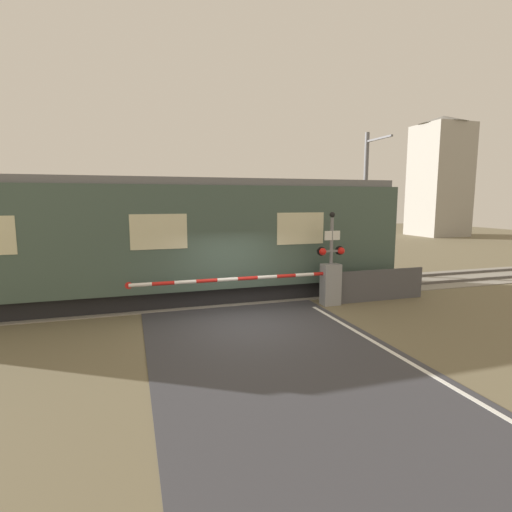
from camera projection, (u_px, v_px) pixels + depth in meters
The scene contains 8 objects.
ground_plane at pixel (247, 324), 11.34m from camera, with size 80.00×80.00×0.00m, color #6B6047.
track_bed at pixel (220, 295), 14.65m from camera, with size 36.00×3.20×0.13m.
train at pixel (156, 239), 13.69m from camera, with size 17.11×3.13×4.20m.
crossing_barrier at pixel (315, 283), 13.18m from camera, with size 6.84×0.44×1.38m.
signal_post at pixel (331, 252), 13.28m from camera, with size 0.98×0.26×3.11m.
catenary_pole at pixel (365, 202), 18.27m from camera, with size 0.20×1.90×6.50m.
distant_building at pixel (440, 176), 38.69m from camera, with size 4.82×4.82×11.43m.
roadside_fence at pixel (375, 286), 13.84m from camera, with size 3.87×0.06×1.10m.
Camera 1 is at (-3.06, -10.53, 3.50)m, focal length 28.00 mm.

